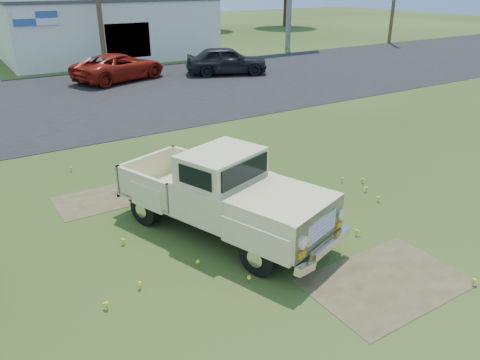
% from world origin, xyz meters
% --- Properties ---
extents(ground, '(140.00, 140.00, 0.00)m').
position_xyz_m(ground, '(0.00, 0.00, 0.00)').
color(ground, '#283F14').
rests_on(ground, ground).
extents(asphalt_lot, '(90.00, 14.00, 0.02)m').
position_xyz_m(asphalt_lot, '(0.00, 15.00, 0.00)').
color(asphalt_lot, black).
rests_on(asphalt_lot, ground).
extents(dirt_patch_a, '(3.00, 2.00, 0.01)m').
position_xyz_m(dirt_patch_a, '(1.50, -3.00, 0.00)').
color(dirt_patch_a, '#493F27').
rests_on(dirt_patch_a, ground).
extents(dirt_patch_b, '(2.20, 1.60, 0.01)m').
position_xyz_m(dirt_patch_b, '(-2.00, 3.50, 0.00)').
color(dirt_patch_b, '#493F27').
rests_on(dirt_patch_b, ground).
extents(commercial_building, '(14.20, 8.20, 4.15)m').
position_xyz_m(commercial_building, '(6.00, 26.99, 2.10)').
color(commercial_building, white).
rests_on(commercial_building, ground).
extents(vintage_pickup_truck, '(3.73, 5.74, 1.94)m').
position_xyz_m(vintage_pickup_truck, '(-0.14, 0.36, 0.97)').
color(vintage_pickup_truck, beige).
rests_on(vintage_pickup_truck, ground).
extents(red_pickup, '(5.91, 4.17, 1.50)m').
position_xyz_m(red_pickup, '(3.74, 18.41, 0.75)').
color(red_pickup, maroon).
rests_on(red_pickup, ground).
extents(dark_sedan, '(5.19, 3.64, 1.64)m').
position_xyz_m(dark_sedan, '(9.79, 16.79, 0.82)').
color(dark_sedan, black).
rests_on(dark_sedan, ground).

